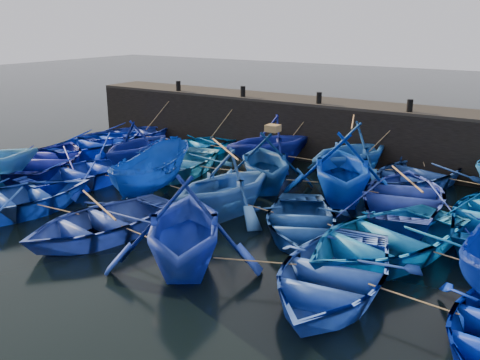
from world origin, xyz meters
The scene contains 31 objects.
ground centered at (0.00, 0.00, 0.00)m, with size 120.00×120.00×0.00m, color black.
quay_wall centered at (0.00, 10.50, 1.25)m, with size 26.00×2.50×2.50m, color black.
quay_top centered at (0.00, 10.50, 2.56)m, with size 26.00×2.50×0.12m, color black.
bollard_0 centered at (-8.00, 9.60, 2.87)m, with size 0.24×0.24×0.50m, color black.
bollard_1 centered at (-4.00, 9.60, 2.87)m, with size 0.24×0.24×0.50m, color black.
bollard_2 centered at (0.00, 9.60, 2.87)m, with size 0.24×0.24×0.50m, color black.
bollard_3 centered at (4.00, 9.60, 2.87)m, with size 0.24×0.24×0.50m, color black.
boat_0 centered at (-9.50, 7.39, 0.52)m, with size 3.61×5.05×1.05m, color navy.
boat_1 centered at (-5.35, 7.51, 0.45)m, with size 3.12×4.37×0.91m, color #07569A.
boat_2 centered at (-1.35, 7.71, 1.13)m, with size 3.69×4.28×2.25m, color navy.
boat_3 centered at (2.38, 7.68, 1.16)m, with size 3.81×4.42×2.33m, color #1B54AC.
boat_4 centered at (4.90, 8.04, 0.56)m, with size 3.83×5.36×1.11m, color navy.
boat_6 centered at (-9.18, 5.06, 0.56)m, with size 3.88×5.42×1.12m, color #021FAD.
boat_7 centered at (-5.90, 4.24, 1.06)m, with size 3.48×4.03×2.12m, color navy.
boat_8 centered at (-3.77, 4.29, 0.51)m, with size 3.52×4.92×1.02m, color #317CC3.
boat_9 centered at (0.22, 4.59, 1.14)m, with size 3.73×4.33×2.28m, color navy.
boat_10 centered at (3.15, 4.93, 1.28)m, with size 4.19×4.87×2.56m, color #0334C4.
boat_11 centered at (5.40, 4.93, 0.59)m, with size 4.08×5.71×1.18m, color navy.
boat_13 centered at (-8.60, 1.70, 0.57)m, with size 3.94×5.51×1.14m, color navy.
boat_14 centered at (-5.95, 1.28, 0.53)m, with size 3.63×5.07×1.05m, color #0F2AB4.
boat_15 centered at (-2.85, 1.68, 0.89)m, with size 1.74×4.62×1.79m, color navy.
boat_16 centered at (0.55, 1.47, 1.12)m, with size 3.68×4.27×2.25m, color #2A5AA4.
boat_17 centered at (3.35, 1.31, 0.47)m, with size 3.23×4.52×0.94m, color navy.
boat_18 centered at (5.97, 1.11, 0.59)m, with size 4.07×5.69×1.18m, color #0E61AC.
boat_21 centered at (-5.36, -2.19, 0.55)m, with size 3.78×5.29×1.10m, color #143997.
boat_22 centered at (-1.51, -2.05, 0.51)m, with size 3.49×4.88×1.01m, color #263F91.
boat_23 centered at (1.90, -2.32, 1.23)m, with size 4.02×4.67×2.46m, color #152E9C.
boat_24 centered at (5.61, -1.53, 0.54)m, with size 3.73×5.21×1.08m, color blue.
wooden_crate centered at (0.52, 4.59, 2.40)m, with size 0.48×0.44×0.25m, color olive.
mooring_ropes centered at (-0.28, 4.85, 0.88)m, with size 18.02×11.86×2.10m.
loose_oars centered at (1.70, 3.00, 1.72)m, with size 9.17×11.81×1.37m.
Camera 1 is at (9.97, -12.10, 6.23)m, focal length 40.00 mm.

